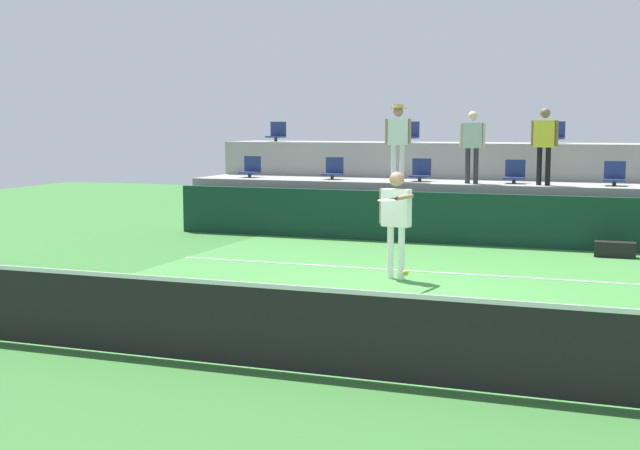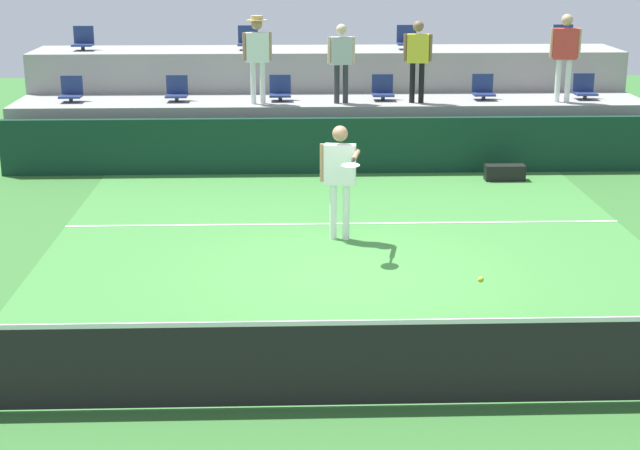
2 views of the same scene
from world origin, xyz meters
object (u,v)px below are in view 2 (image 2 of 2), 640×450
object	(u,v)px
stadium_chair_lower_mid_left	(280,90)
tennis_player	(340,171)
stadium_chair_upper_right	(407,39)
stadium_chair_upper_far_right	(564,39)
tennis_ball	(481,279)
stadium_chair_lower_mid_right	(383,90)
spectator_with_hat	(257,50)
spectator_leaning_on_rail	(418,54)
equipment_bag	(505,173)
spectator_in_grey	(341,56)
stadium_chair_upper_far_left	(83,40)
stadium_chair_lower_left	(177,91)
stadium_chair_lower_far_left	(71,91)
stadium_chair_lower_right	(483,89)
stadium_chair_lower_far_right	(584,89)
spectator_in_white	(565,49)
stadium_chair_upper_left	(248,40)

from	to	relation	value
stadium_chair_lower_mid_left	tennis_player	world-z (taller)	tennis_player
stadium_chair_upper_right	stadium_chair_upper_far_right	xyz separation A→B (m)	(3.52, 0.00, 0.00)
tennis_ball	stadium_chair_lower_mid_left	bearing A→B (deg)	102.39
stadium_chair_lower_mid_right	stadium_chair_upper_far_right	bearing A→B (deg)	23.12
stadium_chair_lower_mid_right	spectator_with_hat	xyz separation A→B (m)	(-2.57, -0.38, 0.86)
spectator_with_hat	spectator_leaning_on_rail	world-z (taller)	spectator_with_hat
equipment_bag	spectator_in_grey	bearing A→B (deg)	152.67
stadium_chair_lower_mid_left	stadium_chair_upper_right	size ratio (longest dim) A/B	1.00
stadium_chair_upper_far_left	spectator_with_hat	xyz separation A→B (m)	(3.89, -2.18, 0.01)
stadium_chair_lower_left	equipment_bag	xyz separation A→B (m)	(6.43, -1.97, -1.31)
equipment_bag	spectator_with_hat	bearing A→B (deg)	161.54
stadium_chair_lower_far_left	stadium_chair_lower_mid_left	world-z (taller)	same
spectator_in_grey	stadium_chair_lower_left	bearing A→B (deg)	173.49
stadium_chair_lower_right	stadium_chair_upper_far_right	world-z (taller)	stadium_chair_upper_far_right
spectator_with_hat	tennis_ball	xyz separation A→B (m)	(2.67, -9.73, -1.41)
stadium_chair_lower_left	stadium_chair_lower_far_right	world-z (taller)	same
tennis_player	stadium_chair_upper_far_left	bearing A→B (deg)	125.10
spectator_in_white	equipment_bag	xyz separation A→B (m)	(-1.46, -1.58, -2.18)
stadium_chair_upper_far_right	stadium_chair_upper_right	bearing A→B (deg)	180.00
stadium_chair_lower_far_left	stadium_chair_lower_mid_left	size ratio (longest dim) A/B	1.00
stadium_chair_lower_far_left	stadium_chair_upper_far_right	distance (m)	10.80
stadium_chair_upper_far_right	spectator_in_white	distance (m)	2.26
stadium_chair_lower_far_right	tennis_player	bearing A→B (deg)	-133.50
stadium_chair_lower_left	stadium_chair_upper_far_left	distance (m)	2.97
stadium_chair_lower_far_right	tennis_ball	distance (m)	10.93
stadium_chair_lower_left	stadium_chair_lower_right	bearing A→B (deg)	0.00
stadium_chair_lower_mid_right	spectator_in_grey	bearing A→B (deg)	-156.53
tennis_player	stadium_chair_upper_right	bearing A→B (deg)	75.87
stadium_chair_upper_right	tennis_player	size ratio (longest dim) A/B	0.29
stadium_chair_lower_far_right	tennis_player	distance (m)	7.86
stadium_chair_upper_far_left	spectator_in_grey	size ratio (longest dim) A/B	0.33
stadium_chair_upper_far_left	tennis_ball	bearing A→B (deg)	-61.17
stadium_chair_lower_far_right	spectator_with_hat	world-z (taller)	spectator_with_hat
stadium_chair_upper_right	spectator_in_white	bearing A→B (deg)	-36.59
stadium_chair_lower_mid_right	tennis_player	xyz separation A→B (m)	(-1.19, -5.69, -0.37)
stadium_chair_upper_left	equipment_bag	bearing A→B (deg)	-36.90
stadium_chair_lower_far_right	stadium_chair_upper_far_right	world-z (taller)	stadium_chair_upper_far_right
stadium_chair_lower_right	stadium_chair_upper_left	bearing A→B (deg)	159.93
stadium_chair_lower_right	stadium_chair_upper_far_right	distance (m)	2.91
stadium_chair_upper_far_left	spectator_with_hat	world-z (taller)	spectator_with_hat
stadium_chair_lower_mid_left	spectator_in_grey	size ratio (longest dim) A/B	0.33
stadium_chair_lower_far_right	equipment_bag	world-z (taller)	stadium_chair_lower_far_right
stadium_chair_upper_far_right	tennis_ball	world-z (taller)	stadium_chair_upper_far_right
stadium_chair_lower_mid_left	equipment_bag	xyz separation A→B (m)	(4.30, -1.97, -1.31)
spectator_in_white	tennis_ball	world-z (taller)	spectator_in_white
spectator_in_grey	spectator_with_hat	bearing A→B (deg)	180.00
spectator_leaning_on_rail	tennis_ball	size ratio (longest dim) A/B	24.18
stadium_chair_lower_far_right	stadium_chair_upper_right	xyz separation A→B (m)	(-3.52, 1.80, 0.85)
stadium_chair_lower_left	spectator_in_grey	world-z (taller)	spectator_in_grey
spectator_in_white	tennis_ball	size ratio (longest dim) A/B	26.00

